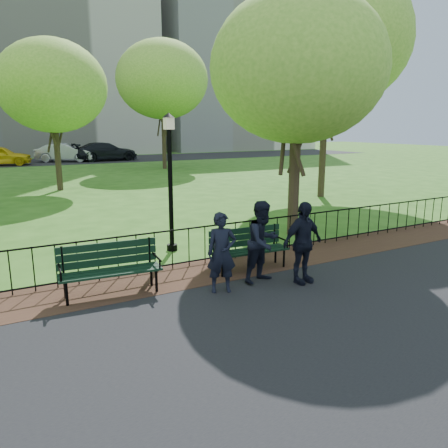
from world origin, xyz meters
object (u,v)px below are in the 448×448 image
tree_mid_e (328,41)px  taxi (0,156)px  lamppost (170,178)px  sedan_silver (65,153)px  person_right (303,243)px  park_bench_left_a (109,263)px  tree_far_e (162,80)px  park_bench_main (239,245)px  sedan_dark (106,152)px  tree_far_c (52,86)px  person_mid (263,242)px  person_left (222,253)px  tree_near_e (298,68)px

tree_mid_e → taxi: bearing=115.9°
lamppost → sedan_silver: 30.55m
person_right → park_bench_left_a: bearing=155.7°
lamppost → tree_far_e: (7.83, 20.42, 4.43)m
park_bench_main → sedan_silver: size_ratio=0.37×
park_bench_main → sedan_dark: size_ratio=0.32×
taxi → sedan_dark: 8.62m
tree_far_c → person_mid: tree_far_c is taller
person_mid → sedan_dark: (5.22, 32.99, -0.01)m
park_bench_main → sedan_dark: (5.32, 32.22, 0.23)m
park_bench_left_a → taxi: taxi is taller
person_left → tree_far_e: bearing=91.1°
tree_far_e → person_left: 25.49m
sedan_dark → lamppost: bearing=166.5°
tree_far_e → sedan_silver: (-5.32, 10.00, -5.47)m
park_bench_left_a → tree_far_c: (1.40, 14.74, 4.30)m
sedan_silver → sedan_dark: (3.44, -0.45, 0.01)m
tree_mid_e → person_mid: size_ratio=5.71×
park_bench_main → tree_mid_e: (8.51, 7.07, 5.95)m
taxi → sedan_dark: size_ratio=0.81×
lamppost → person_right: size_ratio=2.07×
park_bench_left_a → tree_near_e: 7.39m
tree_mid_e → person_mid: tree_mid_e is taller
park_bench_main → person_right: 1.44m
park_bench_left_a → tree_far_e: bearing=71.2°
tree_mid_e → sedan_silver: (-6.63, 25.60, -5.73)m
person_mid → park_bench_main: bearing=83.9°
park_bench_main → lamppost: (-0.63, 2.24, 1.25)m
tree_far_c → sedan_dark: tree_far_c is taller
lamppost → tree_near_e: bearing=-1.9°
lamppost → person_left: size_ratio=2.23×
lamppost → sedan_dark: size_ratio=0.61×
park_bench_left_a → sedan_dark: sedan_dark is taller
person_mid → taxi: 32.28m
park_bench_left_a → person_right: bearing=-14.9°
park_bench_left_a → lamppost: size_ratio=0.56×
tree_mid_e → sedan_dark: tree_mid_e is taller
tree_near_e → person_left: (-3.98, -2.98, -3.84)m
park_bench_main → tree_far_e: tree_far_e is taller
tree_far_e → taxi: bearing=140.4°
sedan_silver → sedan_dark: size_ratio=0.87×
park_bench_left_a → sedan_dark: bearing=80.8°
tree_mid_e → person_left: size_ratio=6.18×
park_bench_main → tree_near_e: (3.09, 2.12, 4.01)m
person_right → person_mid: bearing=141.7°
tree_mid_e → person_left: (-9.40, -7.93, -5.77)m
lamppost → tree_far_c: 12.94m
tree_far_c → sedan_silver: 18.62m
lamppost → sedan_silver: bearing=85.3°
park_bench_main → tree_far_e: bearing=76.0°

